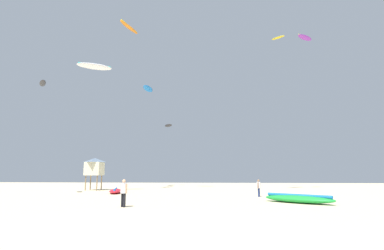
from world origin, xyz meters
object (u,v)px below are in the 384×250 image
(kite_grounded_near, at_px, (115,191))
(kite_aloft_0, at_px, (43,83))
(kite_aloft_5, at_px, (94,66))
(kite_aloft_6, at_px, (148,89))
(kite_aloft_7, at_px, (129,27))
(person_foreground, at_px, (124,191))
(kite_aloft_4, at_px, (168,125))
(kite_grounded_mid, at_px, (298,199))
(kite_aloft_1, at_px, (305,38))
(person_midground, at_px, (259,187))
(lifeguard_tower, at_px, (94,166))
(kite_aloft_2, at_px, (278,38))

(kite_grounded_near, height_order, kite_aloft_0, kite_aloft_0)
(kite_aloft_5, xyz_separation_m, kite_aloft_6, (3.37, 13.91, 1.18))
(kite_grounded_near, bearing_deg, kite_aloft_7, 98.25)
(person_foreground, relative_size, kite_aloft_4, 0.80)
(kite_grounded_mid, distance_m, kite_aloft_5, 27.56)
(kite_grounded_near, relative_size, kite_aloft_1, 1.69)
(person_midground, bearing_deg, kite_aloft_0, -158.08)
(lifeguard_tower, bearing_deg, kite_aloft_1, 4.66)
(kite_aloft_1, height_order, kite_aloft_7, kite_aloft_7)
(person_midground, distance_m, kite_aloft_5, 23.90)
(kite_grounded_near, distance_m, kite_aloft_5, 15.31)
(kite_aloft_0, relative_size, kite_aloft_7, 0.55)
(person_midground, xyz_separation_m, kite_aloft_1, (8.73, 11.86, 20.11))
(person_midground, relative_size, kite_aloft_6, 0.41)
(person_foreground, height_order, kite_grounded_mid, person_foreground)
(kite_grounded_near, bearing_deg, kite_aloft_6, 91.25)
(kite_aloft_5, bearing_deg, kite_aloft_1, 14.10)
(kite_aloft_5, relative_size, kite_aloft_6, 1.10)
(person_midground, relative_size, kite_aloft_2, 0.73)
(kite_aloft_2, distance_m, kite_aloft_5, 28.89)
(kite_aloft_4, bearing_deg, lifeguard_tower, -115.23)
(kite_grounded_near, relative_size, kite_aloft_5, 1.13)
(kite_aloft_2, bearing_deg, kite_aloft_4, 157.97)
(kite_grounded_mid, distance_m, kite_aloft_0, 27.22)
(lifeguard_tower, bearing_deg, person_midground, -25.65)
(kite_aloft_1, bearing_deg, lifeguard_tower, -175.34)
(kite_grounded_mid, bearing_deg, person_foreground, -162.35)
(person_foreground, distance_m, kite_grounded_near, 14.29)
(kite_grounded_near, distance_m, kite_aloft_4, 23.61)
(kite_aloft_5, bearing_deg, kite_grounded_mid, -27.63)
(kite_aloft_1, bearing_deg, kite_grounded_mid, -110.83)
(kite_grounded_mid, relative_size, lifeguard_tower, 1.20)
(kite_aloft_0, relative_size, kite_aloft_4, 1.08)
(person_foreground, relative_size, kite_aloft_2, 0.81)
(lifeguard_tower, height_order, kite_aloft_6, kite_aloft_6)
(lifeguard_tower, xyz_separation_m, kite_aloft_2, (26.03, 7.57, 20.58))
(person_midground, xyz_separation_m, kite_grounded_near, (-14.91, 3.76, -0.66))
(kite_aloft_7, bearing_deg, kite_aloft_1, 7.45)
(kite_aloft_4, height_order, kite_aloft_5, kite_aloft_5)
(person_foreground, xyz_separation_m, person_midground, (9.77, 9.55, -0.10))
(kite_grounded_near, height_order, kite_grounded_mid, kite_grounded_mid)
(person_foreground, height_order, kite_aloft_2, kite_aloft_2)
(person_foreground, xyz_separation_m, kite_grounded_mid, (11.78, 3.75, -0.71))
(person_foreground, height_order, kite_aloft_0, kite_aloft_0)
(person_foreground, xyz_separation_m, lifeguard_tower, (-10.08, 19.08, 2.04))
(person_midground, distance_m, kite_grounded_mid, 6.17)
(kite_aloft_0, xyz_separation_m, kite_aloft_4, (9.36, 24.51, -0.65))
(kite_aloft_0, xyz_separation_m, kite_aloft_6, (6.80, 18.68, 4.71))
(kite_aloft_6, bearing_deg, kite_aloft_4, 66.34)
(person_foreground, xyz_separation_m, kite_aloft_0, (-12.27, 9.78, 10.52))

